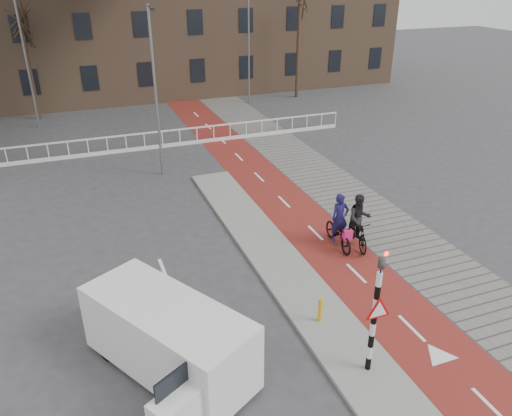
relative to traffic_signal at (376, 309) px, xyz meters
name	(u,v)px	position (x,y,z in m)	size (l,w,h in m)	color
ground	(348,319)	(0.60, 2.02, -1.99)	(120.00, 120.00, 0.00)	#38383A
bike_lane	(267,185)	(2.10, 12.02, -1.98)	(2.50, 60.00, 0.01)	maroon
sidewalk	(320,177)	(4.90, 12.02, -1.98)	(3.00, 60.00, 0.01)	slate
curb_island	(273,255)	(-0.10, 6.02, -1.93)	(1.80, 16.00, 0.12)	gray
traffic_signal	(376,309)	(0.00, 0.00, 0.00)	(0.80, 0.80, 3.68)	black
bollard	(320,310)	(-0.27, 2.13, -1.49)	(0.12, 0.12, 0.76)	#DCA10C
cyclist_near	(339,229)	(2.42, 5.86, -1.29)	(0.81, 2.01, 2.04)	black
cyclist_far	(358,226)	(3.05, 5.59, -1.14)	(1.00, 1.98, 2.04)	black
van	(168,337)	(-4.63, 1.90, -0.95)	(3.88, 4.90, 1.98)	white
railing	(108,149)	(-4.40, 19.02, -1.68)	(28.00, 0.10, 0.99)	silver
tree_mid	(29,66)	(-8.00, 27.80, 1.50)	(0.28, 0.28, 6.98)	#322216
tree_right	(298,46)	(10.74, 27.22, 1.85)	(0.26, 0.26, 7.68)	#322216
streetlight_near	(156,95)	(-2.21, 15.05, 1.92)	(0.12, 0.12, 7.82)	slate
streetlight_left	(25,56)	(-7.97, 25.68, 2.41)	(0.12, 0.12, 8.79)	slate
streetlight_right	(249,50)	(6.60, 26.68, 1.83)	(0.12, 0.12, 7.63)	slate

